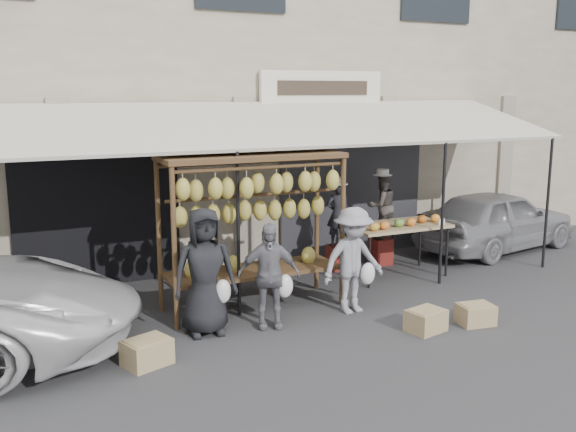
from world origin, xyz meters
name	(u,v)px	position (x,y,z in m)	size (l,w,h in m)	color
ground_plane	(342,331)	(0.00, 0.00, 0.00)	(90.00, 90.00, 0.00)	#2D2D30
shophouse	(190,64)	(0.00, 6.50, 3.65)	(24.00, 6.15, 7.30)	#BCAB93
awning	(272,125)	(0.01, 2.28, 2.57)	(10.00, 2.35, 2.92)	beige
banana_rack	(254,201)	(-0.70, 1.31, 1.58)	(2.60, 0.90, 2.24)	#3A2413
produce_table	(399,226)	(2.10, 1.77, 0.87)	(1.70, 0.90, 1.04)	#9D815F
vendor_left	(338,214)	(1.40, 2.59, 1.00)	(0.41, 0.27, 1.12)	black
vendor_right	(382,206)	(2.29, 2.58, 1.07)	(0.58, 0.45, 1.18)	#48423F
customer_left	(205,272)	(-1.64, 0.69, 0.83)	(0.81, 0.53, 1.66)	black
customer_mid	(268,276)	(-0.81, 0.55, 0.71)	(0.83, 0.35, 1.42)	slate
customer_right	(353,260)	(0.50, 0.58, 0.76)	(0.98, 0.56, 1.51)	gray
stool_left	(337,257)	(1.40, 2.59, 0.22)	(0.31, 0.31, 0.44)	maroon
stool_right	(380,251)	(2.29, 2.58, 0.24)	(0.34, 0.34, 0.48)	maroon
crate_near_a	(426,321)	(0.98, -0.48, 0.14)	(0.48, 0.36, 0.29)	tan
crate_near_b	(476,314)	(1.75, -0.56, 0.14)	(0.46, 0.35, 0.27)	tan
crate_far	(147,352)	(-2.56, 0.03, 0.15)	(0.50, 0.38, 0.30)	tan
sedan	(497,220)	(4.94, 2.48, 0.61)	(1.45, 3.59, 1.22)	gray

